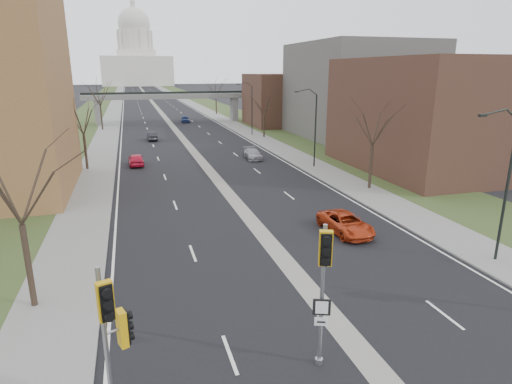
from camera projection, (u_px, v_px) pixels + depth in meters
name	position (u px, v px, depth m)	size (l,w,h in m)	color
ground	(370.00, 363.00, 16.22)	(700.00, 700.00, 0.00)	black
road_surface	(151.00, 101.00, 154.62)	(20.00, 600.00, 0.01)	black
median_strip	(151.00, 101.00, 154.62)	(1.20, 600.00, 0.02)	gray
sidewalk_right	(185.00, 100.00, 157.85)	(4.00, 600.00, 0.12)	gray
sidewalk_left	(117.00, 101.00, 151.35)	(4.00, 600.00, 0.12)	gray
grass_verge_right	(201.00, 100.00, 159.48)	(8.00, 600.00, 0.10)	#2F4620
grass_verge_left	(99.00, 102.00, 149.73)	(8.00, 600.00, 0.10)	#2F4620
commercial_block_near	(433.00, 115.00, 46.91)	(16.00, 20.00, 12.00)	#4C2F23
commercial_block_mid	(357.00, 91.00, 69.72)	(18.00, 22.00, 15.00)	#54514C
commercial_block_far	(285.00, 100.00, 85.39)	(14.00, 14.00, 10.00)	#4C2F23
pedestrian_bridge	(168.00, 100.00, 88.70)	(34.00, 3.00, 6.45)	slate
capitol	(136.00, 59.00, 306.36)	(48.00, 42.00, 55.75)	silver
streetlight_near	(502.00, 143.00, 22.83)	(2.61, 0.20, 8.70)	black
streetlight_mid	(309.00, 106.00, 46.82)	(2.61, 0.20, 8.70)	black
streetlight_far	(247.00, 94.00, 70.80)	(2.61, 0.20, 8.70)	black
tree_left_a	(13.00, 169.00, 18.26)	(7.20, 7.20, 9.40)	#382B21
tree_left_b	(81.00, 113.00, 46.05)	(6.75, 6.75, 8.81)	#382B21
tree_left_c	(99.00, 91.00, 77.20)	(7.65, 7.65, 9.99)	#382B21
tree_right_a	(374.00, 118.00, 38.22)	(7.20, 7.20, 9.40)	#382B21
tree_right_b	(264.00, 102.00, 68.89)	(6.30, 6.30, 8.22)	#382B21
tree_right_c	(216.00, 86.00, 105.46)	(7.65, 7.65, 9.99)	#382B21
signal_pole_left	(113.00, 326.00, 12.49)	(0.90, 1.20, 5.38)	gray
signal_pole_median	(324.00, 274.00, 14.85)	(0.79, 0.94, 5.61)	gray
car_left_near	(136.00, 159.00, 49.73)	(1.67, 4.14, 1.41)	red
car_left_far	(152.00, 136.00, 67.67)	(1.42, 4.06, 1.34)	black
car_right_near	(346.00, 223.00, 29.12)	(2.25, 4.88, 1.36)	#B13112
car_right_mid	(253.00, 154.00, 53.49)	(1.79, 4.39, 1.28)	gray
car_right_far	(185.00, 119.00, 91.10)	(1.64, 4.07, 1.39)	navy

